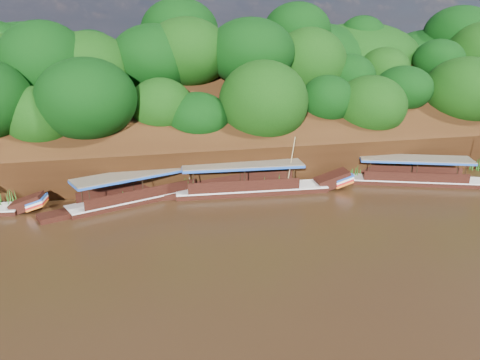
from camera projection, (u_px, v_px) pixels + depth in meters
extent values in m
plane|color=black|center=(311.00, 228.00, 31.60)|extent=(160.00, 160.00, 0.00)
cube|color=#321A0B|center=(251.00, 131.00, 45.37)|extent=(120.00, 16.12, 13.64)
cube|color=#321A0B|center=(229.00, 143.00, 55.69)|extent=(120.00, 24.00, 12.00)
ellipsoid|color=#0A400D|center=(191.00, 136.00, 43.10)|extent=(18.00, 8.00, 6.40)
ellipsoid|color=#0A400D|center=(235.00, 66.00, 50.13)|extent=(24.00, 11.00, 8.40)
ellipsoid|color=#0A400D|center=(474.00, 124.00, 49.37)|extent=(18.00, 8.00, 6.00)
cube|color=black|center=(421.00, 184.00, 40.94)|extent=(11.99, 6.10, 0.84)
cube|color=silver|center=(422.00, 179.00, 40.82)|extent=(12.01, 6.16, 0.09)
cube|color=brown|center=(415.00, 158.00, 40.34)|extent=(9.65, 5.49, 0.11)
cube|color=#1947A8|center=(415.00, 160.00, 40.37)|extent=(9.65, 5.49, 0.17)
cube|color=black|center=(252.00, 192.00, 38.68)|extent=(12.57, 3.16, 0.93)
cube|color=silver|center=(252.00, 187.00, 38.54)|extent=(12.58, 3.22, 0.10)
cube|color=black|center=(333.00, 180.00, 39.56)|extent=(3.06, 1.92, 1.75)
cube|color=#1947A8|center=(342.00, 176.00, 39.59)|extent=(1.65, 1.88, 0.64)
cube|color=red|center=(341.00, 180.00, 39.69)|extent=(1.65, 1.88, 0.64)
cube|color=brown|center=(242.00, 164.00, 37.80)|extent=(9.90, 3.31, 0.12)
cube|color=#1947A8|center=(242.00, 165.00, 37.84)|extent=(9.90, 3.31, 0.19)
cylinder|color=tan|center=(291.00, 162.00, 37.79)|extent=(0.50, 0.46, 4.26)
cube|color=black|center=(148.00, 199.00, 37.16)|extent=(12.40, 6.52, 0.85)
cube|color=silver|center=(148.00, 194.00, 37.03)|extent=(12.42, 6.58, 0.09)
cube|color=black|center=(222.00, 176.00, 40.81)|extent=(3.31, 2.53, 1.68)
cube|color=#1947A8|center=(230.00, 172.00, 41.15)|extent=(2.02, 2.07, 0.63)
cube|color=red|center=(230.00, 175.00, 41.25)|extent=(2.02, 2.07, 0.63)
cube|color=brown|center=(137.00, 173.00, 36.04)|extent=(9.99, 5.82, 0.11)
cube|color=#1947A8|center=(137.00, 175.00, 36.07)|extent=(9.99, 5.82, 0.17)
cylinder|color=tan|center=(190.00, 160.00, 38.27)|extent=(0.58, 1.70, 4.26)
cube|color=black|center=(28.00, 203.00, 34.46)|extent=(2.63, 1.77, 1.48)
cube|color=#1947A8|center=(37.00, 199.00, 34.45)|extent=(1.46, 1.68, 0.53)
cube|color=red|center=(37.00, 203.00, 34.54)|extent=(1.46, 1.68, 0.53)
cone|color=#1E5B16|center=(7.00, 197.00, 34.98)|extent=(1.50, 1.50, 1.70)
cone|color=#1E5B16|center=(114.00, 188.00, 37.02)|extent=(1.50, 1.50, 1.72)
cone|color=#1E5B16|center=(189.00, 184.00, 38.19)|extent=(1.50, 1.50, 1.56)
cone|color=#1E5B16|center=(271.00, 179.00, 39.81)|extent=(1.50, 1.50, 1.45)
cone|color=#1E5B16|center=(357.00, 169.00, 42.10)|extent=(1.50, 1.50, 1.83)
cone|color=#1E5B16|center=(397.00, 168.00, 43.02)|extent=(1.50, 1.50, 1.40)
cone|color=#1E5B16|center=(480.00, 161.00, 44.51)|extent=(1.50, 1.50, 1.83)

